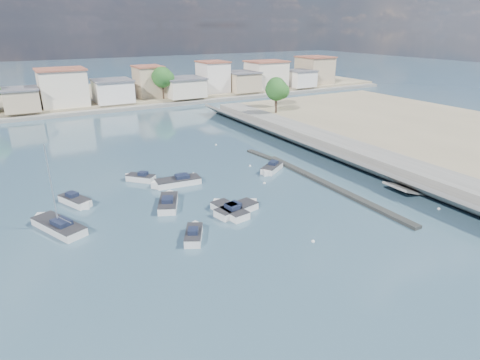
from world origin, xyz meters
The scene contains 18 objects.
ground centered at (0.00, 40.00, 0.00)m, with size 400.00×400.00×0.00m, color #2D475B.
seawall_walkway centered at (18.50, 13.00, 0.90)m, with size 5.00×90.00×1.80m, color slate.
seawall_embankment centered at (40.10, 12.99, 0.85)m, with size 49.65×90.00×2.90m.
breakwater centered at (6.90, 12.69, 0.17)m, with size 2.00×31.02×0.35m.
far_shore_land centered at (0.00, 92.00, 0.70)m, with size 160.00×40.00×1.40m, color gray.
far_shore_quay centered at (0.00, 71.00, 0.40)m, with size 160.00×2.50×0.80m, color slate.
far_town centered at (10.71, 76.92, 4.93)m, with size 113.01×12.80×8.35m.
shore_trees centered at (8.34, 68.11, 6.22)m, with size 74.56×38.32×7.92m.
motorboat_a centered at (-7.60, 9.64, 0.38)m, with size 2.53×5.39×1.48m.
motorboat_b centered at (-12.97, 6.50, 0.38)m, with size 3.05×4.00×1.48m.
motorboat_c centered at (-9.54, 20.14, 0.38)m, with size 6.33×2.71×1.48m.
motorboat_d centered at (3.80, 18.39, 0.38)m, with size 4.41×3.72×1.48m.
motorboat_e centered at (-12.52, 14.67, 0.38)m, with size 3.74×5.33×1.48m.
motorboat_f centered at (-13.11, 23.83, 0.38)m, with size 3.60×3.63×1.48m.
motorboat_g centered at (-21.46, 20.12, 0.38)m, with size 3.22×4.66×1.48m.
motorboat_h centered at (-6.54, 9.34, 0.38)m, with size 5.52×2.95×1.48m.
sailboat centered at (-24.05, 14.81, 0.41)m, with size 4.68×7.02×9.00m.
mooring_buoys centered at (1.52, 15.43, 0.05)m, with size 19.33×35.08×0.33m.
Camera 1 is at (-25.72, -24.85, 18.89)m, focal length 30.00 mm.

